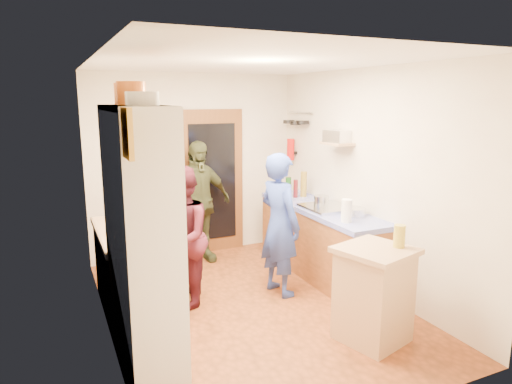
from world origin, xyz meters
TOP-DOWN VIEW (x-y plane):
  - floor at (0.00, 0.00)m, footprint 3.00×4.00m
  - ceiling at (0.00, 0.00)m, footprint 3.00×4.00m
  - wall_back at (0.00, 2.01)m, footprint 3.00×0.02m
  - wall_front at (0.00, -2.01)m, footprint 3.00×0.02m
  - wall_left at (-1.51, 0.00)m, footprint 0.02×4.00m
  - wall_right at (1.51, 0.00)m, footprint 0.02×4.00m
  - door_frame at (0.25, 1.97)m, footprint 0.95×0.06m
  - door_glass at (0.25, 1.94)m, footprint 0.70×0.02m
  - hutch_body at (-1.30, -0.80)m, footprint 0.40×1.20m
  - hutch_top_shelf at (-1.30, -0.80)m, footprint 0.40×1.14m
  - plate_stack at (-1.30, -1.12)m, footprint 0.22×0.22m
  - orange_pot_a at (-1.30, -0.70)m, footprint 0.22×0.22m
  - orange_pot_b at (-1.30, -0.48)m, footprint 0.19×0.19m
  - left_counter_base at (-1.20, 0.45)m, footprint 0.60×1.40m
  - left_counter_top at (-1.20, 0.45)m, footprint 0.64×1.44m
  - toaster at (-1.15, 0.05)m, footprint 0.25×0.19m
  - kettle at (-1.25, 0.31)m, footprint 0.17×0.17m
  - orange_bowl at (-1.12, 0.58)m, footprint 0.25×0.25m
  - chopping_board at (-1.18, 1.03)m, footprint 0.34×0.28m
  - right_counter_base at (1.20, 0.50)m, footprint 0.60×2.20m
  - right_counter_top at (1.20, 0.50)m, footprint 0.62×2.22m
  - hob at (1.20, 0.36)m, footprint 0.55×0.58m
  - pot_on_hob at (1.15, 0.43)m, footprint 0.19×0.19m
  - bottle_a at (1.05, 1.10)m, footprint 0.08×0.08m
  - bottle_b at (1.18, 1.13)m, footprint 0.07×0.07m
  - bottle_c at (1.31, 1.13)m, footprint 0.09×0.09m
  - paper_towel at (1.05, -0.24)m, footprint 0.14×0.14m
  - mixing_bowl at (1.30, -0.06)m, footprint 0.27×0.27m
  - island_base at (0.75, -1.12)m, footprint 0.68×0.68m
  - island_top at (0.75, -1.12)m, footprint 0.77×0.77m
  - cutting_board at (0.69, -1.09)m, footprint 0.41×0.36m
  - oil_jar at (0.95, -1.19)m, footprint 0.13×0.13m
  - pan_rail at (1.46, 1.52)m, footprint 0.02×0.65m
  - pan_hang_a at (1.40, 1.35)m, footprint 0.18×0.18m
  - pan_hang_b at (1.40, 1.55)m, footprint 0.16×0.16m
  - pan_hang_c at (1.40, 1.75)m, footprint 0.17×0.17m
  - wall_shelf at (1.37, 0.45)m, footprint 0.26×0.42m
  - radio at (1.37, 0.45)m, footprint 0.27×0.34m
  - ext_bracket at (1.47, 1.70)m, footprint 0.06×0.10m
  - fire_extinguisher at (1.41, 1.70)m, footprint 0.11×0.11m
  - picture_frame at (-1.48, -1.55)m, footprint 0.03×0.25m
  - person_hob at (0.49, 0.19)m, footprint 0.51×0.67m
  - person_left at (-0.64, 0.37)m, footprint 0.80×0.90m
  - person_back at (-0.07, 1.61)m, footprint 1.05×0.57m

SIDE VIEW (x-z plane):
  - floor at x=0.00m, z-range -0.02..0.00m
  - right_counter_base at x=1.20m, z-range 0.00..0.84m
  - left_counter_base at x=-1.20m, z-range 0.00..0.85m
  - island_base at x=0.75m, z-range 0.00..0.86m
  - person_left at x=-0.64m, z-range 0.00..1.55m
  - person_hob at x=0.49m, z-range 0.00..1.66m
  - person_back at x=-0.07m, z-range 0.00..1.70m
  - right_counter_top at x=1.20m, z-range 0.84..0.90m
  - left_counter_top at x=-1.20m, z-range 0.85..0.90m
  - island_top at x=0.75m, z-range 0.86..0.91m
  - cutting_board at x=0.69m, z-range 0.89..0.91m
  - chopping_board at x=-1.18m, z-range 0.90..0.92m
  - hob at x=1.20m, z-range 0.90..0.94m
  - orange_bowl at x=-1.12m, z-range 0.90..1.00m
  - mixing_bowl at x=1.30m, z-range 0.90..1.00m
  - kettle at x=-1.25m, z-range 0.90..1.06m
  - toaster at x=-1.15m, z-range 0.90..1.08m
  - pot_on_hob at x=1.15m, z-range 0.94..1.06m
  - oil_jar at x=0.95m, z-range 0.91..1.12m
  - bottle_b at x=1.18m, z-range 0.90..1.15m
  - paper_towel at x=1.05m, z-range 0.90..1.16m
  - bottle_a at x=1.05m, z-range 0.90..1.20m
  - door_frame at x=0.25m, z-range 0.00..2.10m
  - door_glass at x=0.25m, z-range 0.20..1.90m
  - bottle_c at x=1.31m, z-range 0.90..1.25m
  - hutch_body at x=-1.30m, z-range 0.00..2.20m
  - wall_back at x=0.00m, z-range 0.00..2.60m
  - wall_front at x=0.00m, z-range 0.00..2.60m
  - wall_left at x=-1.51m, z-range 0.00..2.60m
  - wall_right at x=1.51m, z-range 0.00..2.60m
  - ext_bracket at x=1.47m, z-range 1.43..1.47m
  - fire_extinguisher at x=1.41m, z-range 1.34..1.66m
  - wall_shelf at x=1.37m, z-range 1.69..1.71m
  - radio at x=1.37m, z-range 1.72..1.86m
  - pan_hang_b at x=1.40m, z-range 1.88..1.92m
  - pan_hang_c at x=1.40m, z-range 1.89..1.93m
  - pan_hang_a at x=1.40m, z-range 1.90..1.94m
  - pan_rail at x=1.46m, z-range 2.04..2.06m
  - picture_frame at x=-1.48m, z-range 1.90..2.20m
  - hutch_top_shelf at x=-1.30m, z-range 2.16..2.20m
  - plate_stack at x=-1.30m, z-range 2.20..2.29m
  - orange_pot_b at x=-1.30m, z-range 2.20..2.37m
  - orange_pot_a at x=-1.30m, z-range 2.20..2.37m
  - ceiling at x=0.00m, z-range 2.60..2.62m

